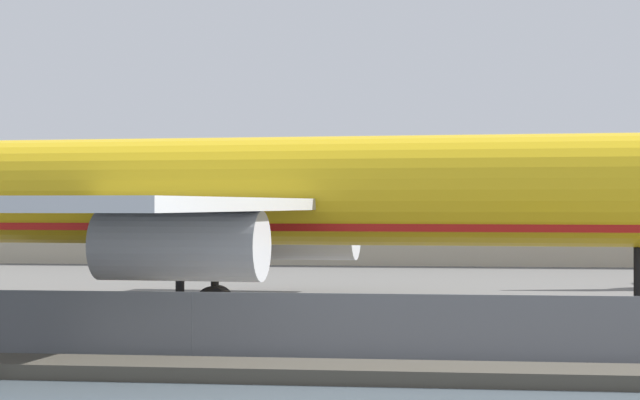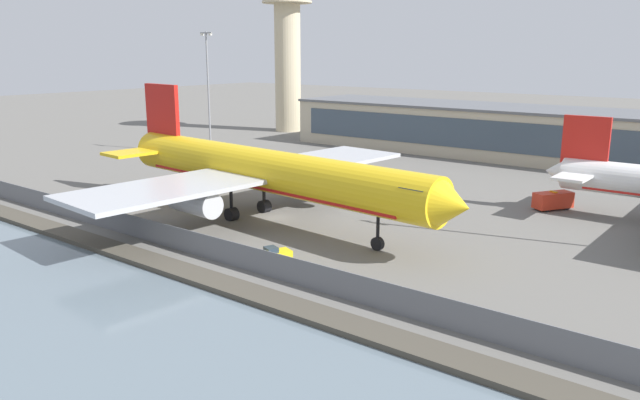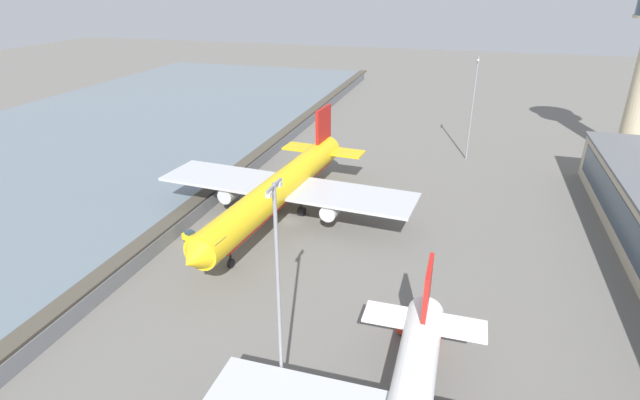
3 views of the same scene
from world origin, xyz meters
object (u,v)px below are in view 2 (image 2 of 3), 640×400
Objects in this scene: control_tower at (287,38)px; baggage_tug at (274,256)px; cargo_jet_yellow at (261,171)px; ops_van at (554,200)px; apron_light_mast_apron_east at (208,87)px.

baggage_tug is at bearing -49.72° from control_tower.
baggage_tug is (12.48, -11.45, -5.31)m from cargo_jet_yellow.
ops_van is 0.23× the size of apron_light_mast_apron_east.
control_tower is (-82.79, 41.64, 22.38)m from ops_van.
ops_van is 71.89m from apron_light_mast_apron_east.
cargo_jet_yellow reaches higher than baggage_tug.
ops_van is 0.14× the size of control_tower.
ops_van is at bearing 69.89° from baggage_tug.
baggage_tug is at bearing -37.11° from apron_light_mast_apron_east.
control_tower reaches higher than apron_light_mast_apron_east.
baggage_tug is 0.64× the size of ops_van.
control_tower reaches higher than ops_van.
ops_van is 95.34m from control_tower.
apron_light_mast_apron_east is (-56.43, 42.70, 12.61)m from baggage_tug.
apron_light_mast_apron_east reaches higher than ops_van.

